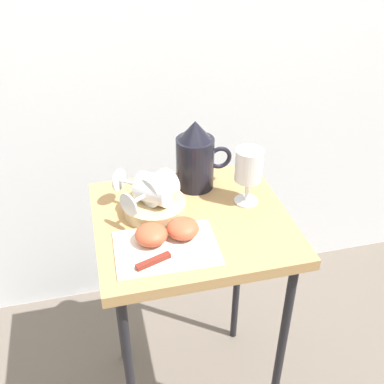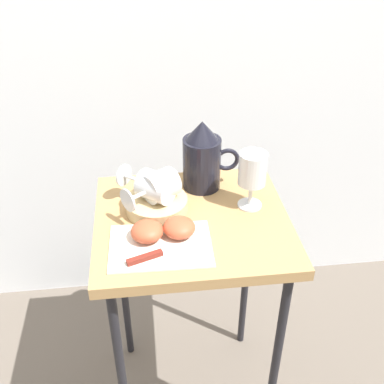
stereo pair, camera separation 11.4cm
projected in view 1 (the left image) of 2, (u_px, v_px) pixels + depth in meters
The scene contains 11 objects.
curtain_drape at pixel (150, 22), 1.43m from camera, with size 2.40×0.03×2.18m, color white.
table at pixel (192, 244), 1.23m from camera, with size 0.50×0.45×0.74m.
linen_napkin at pixel (166, 248), 1.08m from camera, with size 0.24×0.17×0.00m, color silver.
basket_tray at pixel (155, 207), 1.19m from camera, with size 0.16×0.16×0.04m, color tan.
pitcher at pixel (196, 161), 1.27m from camera, with size 0.16×0.10×0.20m.
wine_glass_upright at pixel (249, 168), 1.19m from camera, with size 0.07×0.07×0.16m.
wine_glass_tipped_near at pixel (153, 189), 1.16m from camera, with size 0.16×0.15×0.08m.
wine_glass_tipped_far at pixel (157, 188), 1.16m from camera, with size 0.16×0.14×0.08m.
apple_half_left at pixel (151, 235), 1.09m from camera, with size 0.08×0.08×0.04m, color #C15133.
apple_half_right at pixel (183, 228), 1.11m from camera, with size 0.08×0.08×0.04m, color #C15133.
knife at pixel (165, 256), 1.05m from camera, with size 0.20×0.08×0.01m.
Camera 1 is at (-0.22, -0.92, 1.45)m, focal length 43.41 mm.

